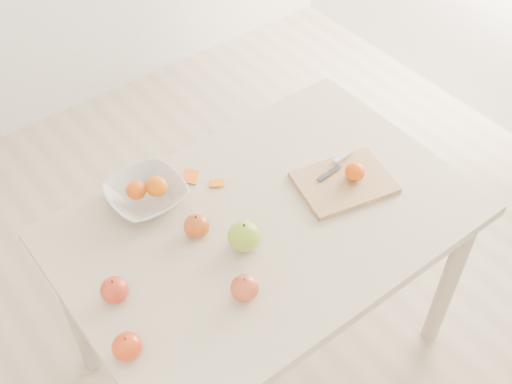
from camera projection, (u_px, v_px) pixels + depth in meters
ground at (264, 348)px, 2.42m from camera, size 3.50×3.50×0.00m
table at (266, 240)px, 1.95m from camera, size 1.20×0.80×0.75m
cutting_board at (344, 182)px, 1.96m from camera, size 0.32×0.27×0.02m
board_tangerine at (355, 172)px, 1.94m from camera, size 0.06×0.06×0.05m
fruit_bowl at (146, 194)px, 1.90m from camera, size 0.23×0.23×0.06m
bowl_tangerine_near at (136, 190)px, 1.88m from camera, size 0.06×0.06×0.05m
bowl_tangerine_far at (157, 186)px, 1.89m from camera, size 0.07×0.07×0.06m
orange_peel_a at (190, 178)px, 1.99m from camera, size 0.07×0.07×0.01m
orange_peel_b at (217, 184)px, 1.97m from camera, size 0.06×0.05×0.01m
paring_knife at (340, 160)px, 2.01m from camera, size 0.17×0.05×0.01m
apple_green at (244, 236)px, 1.78m from camera, size 0.09×0.09×0.08m
apple_red_c at (245, 288)px, 1.67m from camera, size 0.08×0.08×0.07m
apple_red_b at (115, 290)px, 1.66m from camera, size 0.08×0.08×0.07m
apple_red_d at (127, 347)px, 1.55m from camera, size 0.07×0.07×0.07m
apple_red_a at (197, 226)px, 1.81m from camera, size 0.07×0.07×0.07m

